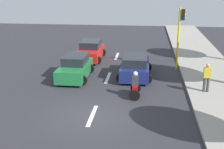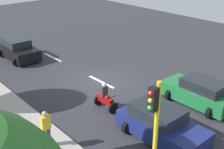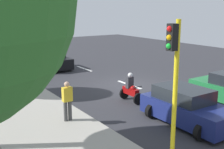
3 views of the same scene
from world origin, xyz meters
TOP-DOWN VIEW (x-y plane):
  - ground_plane at (0.00, 0.00)m, footprint 40.00×60.00m
  - lane_stripe_far_north at (0.00, -12.00)m, footprint 0.20×2.40m
  - lane_stripe_north at (0.00, -6.00)m, footprint 0.20×2.40m
  - lane_stripe_mid at (0.00, 0.00)m, footprint 0.20×2.40m
  - lane_stripe_south at (0.00, 6.00)m, footprint 0.20×2.40m
  - car_green at (-2.19, 5.73)m, footprint 2.15×3.94m
  - car_black at (2.04, -7.50)m, footprint 2.26×3.80m
  - car_dark_blue at (1.80, 6.41)m, footprint 2.28×4.12m
  - motorcycle at (1.97, 2.74)m, footprint 0.60×1.30m
  - pedestrian_by_tree at (6.02, 3.67)m, footprint 0.40×0.24m
  - traffic_light_corner at (4.85, 8.50)m, footprint 0.49×0.24m

SIDE VIEW (x-z plane):
  - ground_plane at x=0.00m, z-range -0.10..0.00m
  - lane_stripe_far_north at x=0.00m, z-range 0.00..0.01m
  - lane_stripe_north at x=0.00m, z-range 0.00..0.01m
  - lane_stripe_mid at x=0.00m, z-range 0.00..0.01m
  - lane_stripe_south at x=0.00m, z-range 0.00..0.01m
  - motorcycle at x=1.97m, z-range -0.12..1.41m
  - car_green at x=-2.19m, z-range -0.05..1.47m
  - car_black at x=2.04m, z-range -0.05..1.47m
  - car_dark_blue at x=1.80m, z-range -0.05..1.47m
  - pedestrian_by_tree at x=6.02m, z-range 0.21..1.90m
  - traffic_light_corner at x=4.85m, z-range 0.68..5.18m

